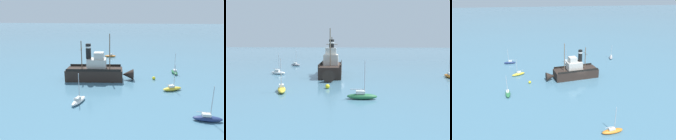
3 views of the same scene
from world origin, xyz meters
TOP-DOWN VIEW (x-y plane):
  - ground_plane at (0.00, 0.00)m, footprint 600.00×600.00m
  - old_tugboat at (1.42, 1.67)m, footprint 5.57×14.66m
  - sailboat_navy at (17.06, 19.60)m, footprint 1.20×3.83m
  - sailboat_white at (13.73, 1.04)m, footprint 3.95×2.01m
  - sailboat_green at (-5.31, 19.14)m, footprint 3.88×1.41m
  - sailboat_grey at (15.51, -15.89)m, footprint 3.90×2.64m
  - sailboat_orange at (-22.83, 1.16)m, footprint 1.34×3.86m
  - sailboat_yellow at (6.24, 16.75)m, footprint 2.54×3.92m
  - mooring_buoy at (0.03, 13.86)m, footprint 0.69×0.69m

SIDE VIEW (x-z plane):
  - ground_plane at x=0.00m, z-range 0.00..0.00m
  - mooring_buoy at x=0.03m, z-range 0.00..0.69m
  - sailboat_navy at x=17.06m, z-range -2.02..2.88m
  - sailboat_white at x=13.73m, z-range -2.02..2.88m
  - sailboat_green at x=-5.31m, z-range -2.02..2.88m
  - sailboat_grey at x=15.51m, z-range -2.02..2.88m
  - sailboat_orange at x=-22.83m, z-range -2.02..2.88m
  - sailboat_yellow at x=6.24m, z-range -2.02..2.88m
  - old_tugboat at x=1.42m, z-range -3.12..6.78m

